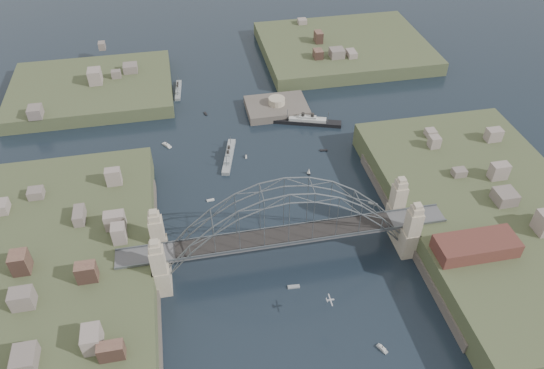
{
  "coord_description": "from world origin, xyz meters",
  "views": [
    {
      "loc": [
        -20.74,
        -87.09,
        101.61
      ],
      "look_at": [
        0.0,
        18.0,
        10.0
      ],
      "focal_mm": 33.8,
      "sensor_mm": 36.0,
      "label": 1
    }
  ],
  "objects_px": {
    "bridge": "(286,224)",
    "naval_cruiser_near": "(229,156)",
    "fort_island": "(277,112)",
    "ocean_liner": "(307,121)",
    "wharf_shed": "(476,246)",
    "naval_cruiser_far": "(178,90)"
  },
  "relations": [
    {
      "from": "naval_cruiser_far",
      "to": "ocean_liner",
      "type": "height_order",
      "value": "ocean_liner"
    },
    {
      "from": "bridge",
      "to": "naval_cruiser_near",
      "type": "relative_size",
      "value": 4.65
    },
    {
      "from": "fort_island",
      "to": "ocean_liner",
      "type": "relative_size",
      "value": 0.93
    },
    {
      "from": "naval_cruiser_near",
      "to": "naval_cruiser_far",
      "type": "height_order",
      "value": "naval_cruiser_near"
    },
    {
      "from": "ocean_liner",
      "to": "fort_island",
      "type": "bearing_deg",
      "value": 131.26
    },
    {
      "from": "wharf_shed",
      "to": "naval_cruiser_near",
      "type": "distance_m",
      "value": 79.89
    },
    {
      "from": "fort_island",
      "to": "wharf_shed",
      "type": "distance_m",
      "value": 90.48
    },
    {
      "from": "naval_cruiser_near",
      "to": "naval_cruiser_far",
      "type": "xyz_separation_m",
      "value": [
        -13.71,
        45.92,
        -0.09
      ]
    },
    {
      "from": "bridge",
      "to": "fort_island",
      "type": "distance_m",
      "value": 72.14
    },
    {
      "from": "wharf_shed",
      "to": "ocean_liner",
      "type": "xyz_separation_m",
      "value": [
        -22.97,
        73.71,
        -9.09
      ]
    },
    {
      "from": "naval_cruiser_far",
      "to": "ocean_liner",
      "type": "distance_m",
      "value": 53.76
    },
    {
      "from": "naval_cruiser_near",
      "to": "naval_cruiser_far",
      "type": "distance_m",
      "value": 47.93
    },
    {
      "from": "naval_cruiser_far",
      "to": "fort_island",
      "type": "bearing_deg",
      "value": -31.29
    },
    {
      "from": "bridge",
      "to": "naval_cruiser_far",
      "type": "distance_m",
      "value": 94.54
    },
    {
      "from": "fort_island",
      "to": "ocean_liner",
      "type": "height_order",
      "value": "ocean_liner"
    },
    {
      "from": "fort_island",
      "to": "naval_cruiser_near",
      "type": "height_order",
      "value": "fort_island"
    },
    {
      "from": "bridge",
      "to": "naval_cruiser_far",
      "type": "bearing_deg",
      "value": 103.96
    },
    {
      "from": "fort_island",
      "to": "ocean_liner",
      "type": "bearing_deg",
      "value": -48.74
    },
    {
      "from": "naval_cruiser_near",
      "to": "ocean_liner",
      "type": "distance_m",
      "value": 33.31
    },
    {
      "from": "bridge",
      "to": "naval_cruiser_near",
      "type": "height_order",
      "value": "bridge"
    },
    {
      "from": "wharf_shed",
      "to": "naval_cruiser_far",
      "type": "relative_size",
      "value": 1.39
    },
    {
      "from": "bridge",
      "to": "naval_cruiser_near",
      "type": "distance_m",
      "value": 47.42
    }
  ]
}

